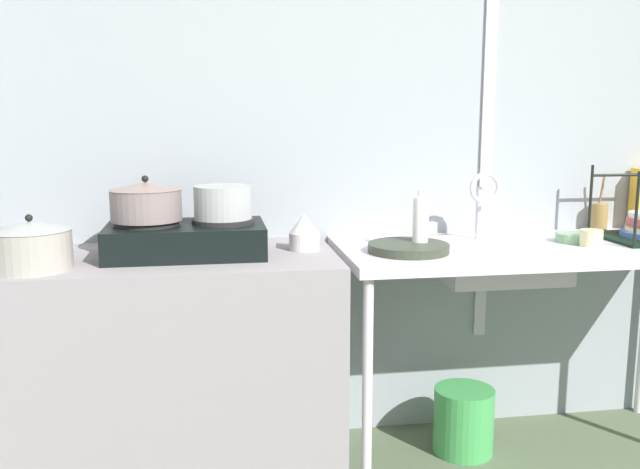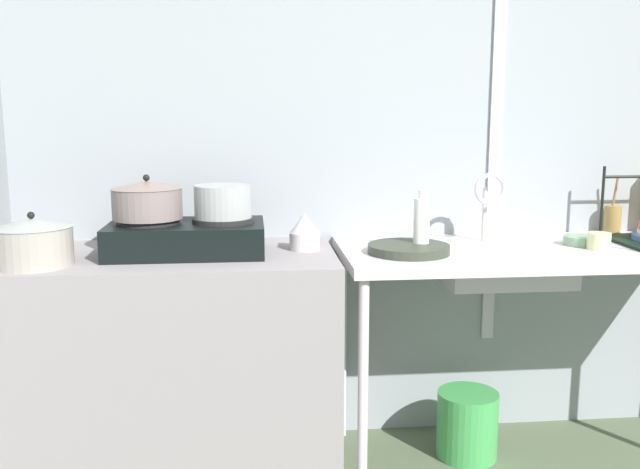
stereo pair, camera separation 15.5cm
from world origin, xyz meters
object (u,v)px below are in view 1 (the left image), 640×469
Objects in this scene: pot_beside_stove at (31,246)px; small_bowl_on_drainboard at (572,238)px; pot_on_right_burner at (223,202)px; percolator at (304,232)px; frying_pan at (408,248)px; utensil_jar at (599,216)px; bottle_by_sink at (420,223)px; pot_on_left_burner at (146,201)px; cup_by_rack at (591,238)px; sink_basin at (500,264)px; bucket_on_floor at (464,420)px; stove at (186,238)px; faucet at (484,194)px.

small_bowl_on_drainboard is at bearing 4.85° from pot_beside_stove.
pot_on_right_burner is 0.65m from pot_beside_stove.
pot_on_right_burner is 0.32m from percolator.
frying_pan is 1.01m from utensil_jar.
frying_pan is at bearing -6.08° from pot_on_right_burner.
bottle_by_sink reaches higher than frying_pan.
pot_on_left_burner is 1.01× the size of utensil_jar.
bottle_by_sink reaches higher than percolator.
utensil_jar is at bearing 43.31° from small_bowl_on_drainboard.
frying_pan is at bearing -172.84° from small_bowl_on_drainboard.
percolator is 1.10m from cup_by_rack.
sink_basin is 0.68m from bucket_on_floor.
small_bowl_on_drainboard is at bearing -0.85° from percolator.
cup_by_rack is at bearing -2.91° from pot_on_right_burner.
pot_beside_stove reaches higher than cup_by_rack.
small_bowl_on_drainboard is (1.37, 0.02, -0.17)m from pot_on_right_burner.
pot_beside_stove is at bearing -176.41° from frying_pan.
percolator is (0.57, 0.03, -0.13)m from pot_on_left_burner.
frying_pan is at bearing -179.96° from cup_by_rack.
pot_on_left_burner is 1.83× the size of percolator.
pot_beside_stove is 0.88× the size of frying_pan.
small_bowl_on_drainboard is 0.53× the size of utensil_jar.
cup_by_rack is at bearing -2.66° from stove.
frying_pan is 0.70m from small_bowl_on_drainboard.
faucet is 0.43m from frying_pan.
small_bowl_on_drainboard is at bearing 8.96° from sink_basin.
cup_by_rack is at bearing -6.02° from sink_basin.
small_bowl_on_drainboard is 0.49× the size of bucket_on_floor.
pot_beside_stove reaches higher than sink_basin.
percolator is (0.92, 0.18, -0.01)m from pot_beside_stove.
bottle_by_sink is at bearing -2.50° from pot_on_left_burner.
percolator reaches higher than cup_by_rack.
utensil_jar is at bearing 26.85° from sink_basin.
sink_basin is (1.32, -0.03, -0.26)m from pot_on_left_burner.
cup_by_rack is (1.40, -0.07, -0.16)m from pot_on_right_burner.
small_bowl_on_drainboard is 0.35m from utensil_jar.
percolator is 1.05× the size of small_bowl_on_drainboard.
frying_pan is 0.81m from bucket_on_floor.
bucket_on_floor is at bearing 0.56° from percolator.
pot_beside_stove is at bearing -175.35° from bottle_by_sink.
frying_pan is at bearing -5.08° from stove.
bottle_by_sink is 0.84× the size of bucket_on_floor.
sink_basin is 5.42× the size of cup_by_rack.
pot_on_right_burner is 0.91× the size of bottle_by_sink.
percolator is 0.29× the size of sink_basin.
stove is at bearing -174.92° from faucet.
sink_basin is at bearing -1.87° from pot_on_right_burner.
small_bowl_on_drainboard is at bearing 7.16° from frying_pan.
percolator is 0.39m from frying_pan.
pot_on_left_burner is at bearing 23.15° from pot_beside_stove.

